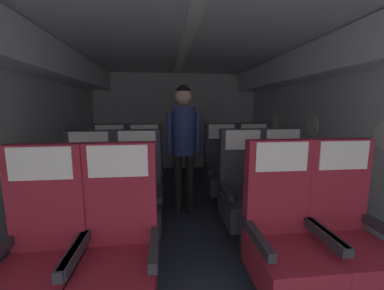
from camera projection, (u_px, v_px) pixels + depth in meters
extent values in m
cube|color=#2D3342|center=(189.00, 229.00, 2.69)|extent=(3.80, 5.96, 0.02)
cube|color=silver|center=(7.00, 138.00, 2.33)|extent=(0.08, 5.56, 2.12)
cube|color=silver|center=(345.00, 134.00, 2.72)|extent=(0.08, 5.56, 2.12)
cube|color=silver|center=(189.00, 30.00, 2.36)|extent=(3.68, 5.56, 0.06)
cube|color=#B6BBBB|center=(177.00, 121.00, 5.27)|extent=(3.68, 0.06, 2.12)
cube|color=silver|center=(23.00, 49.00, 2.22)|extent=(0.39, 5.33, 0.36)
cube|color=silver|center=(333.00, 57.00, 2.56)|extent=(0.39, 5.33, 0.36)
cube|color=white|center=(189.00, 34.00, 2.37)|extent=(0.12, 5.00, 0.02)
cylinder|color=white|center=(312.00, 126.00, 3.26)|extent=(0.01, 0.26, 0.26)
cylinder|color=white|center=(275.00, 122.00, 4.35)|extent=(0.01, 0.26, 0.26)
cube|color=maroon|center=(37.00, 287.00, 1.34)|extent=(0.45, 0.52, 0.23)
cube|color=maroon|center=(48.00, 197.00, 1.48)|extent=(0.45, 0.09, 0.68)
cube|color=#28282D|center=(74.00, 252.00, 1.33)|extent=(0.05, 0.44, 0.06)
cube|color=silver|center=(40.00, 164.00, 1.40)|extent=(0.36, 0.01, 0.20)
cube|color=maroon|center=(118.00, 279.00, 1.41)|extent=(0.45, 0.52, 0.23)
cube|color=maroon|center=(121.00, 194.00, 1.54)|extent=(0.45, 0.09, 0.68)
cube|color=#28282D|center=(154.00, 245.00, 1.40)|extent=(0.05, 0.44, 0.06)
cube|color=#28282D|center=(77.00, 250.00, 1.35)|extent=(0.05, 0.44, 0.06)
cube|color=silver|center=(118.00, 161.00, 1.46)|extent=(0.36, 0.01, 0.20)
cube|color=maroon|center=(352.00, 260.00, 1.58)|extent=(0.45, 0.52, 0.23)
cube|color=maroon|center=(336.00, 185.00, 1.72)|extent=(0.45, 0.09, 0.68)
cube|color=#28282D|center=(325.00, 233.00, 1.53)|extent=(0.05, 0.44, 0.06)
cube|color=silver|center=(344.00, 155.00, 1.64)|extent=(0.36, 0.01, 0.20)
cube|color=maroon|center=(288.00, 265.00, 1.54)|extent=(0.45, 0.52, 0.23)
cube|color=maroon|center=(277.00, 187.00, 1.68)|extent=(0.45, 0.09, 0.68)
cube|color=#28282D|center=(322.00, 233.00, 1.53)|extent=(0.05, 0.44, 0.06)
cube|color=#28282D|center=(257.00, 237.00, 1.48)|extent=(0.05, 0.44, 0.06)
cube|color=silver|center=(282.00, 157.00, 1.59)|extent=(0.36, 0.01, 0.20)
cube|color=#38383D|center=(90.00, 239.00, 2.25)|extent=(0.16, 0.19, 0.23)
cube|color=#33333D|center=(88.00, 217.00, 2.22)|extent=(0.45, 0.52, 0.23)
cube|color=#33333D|center=(92.00, 164.00, 2.36)|extent=(0.45, 0.09, 0.68)
cube|color=#28282D|center=(111.00, 195.00, 2.21)|extent=(0.05, 0.44, 0.06)
cube|color=#28282D|center=(62.00, 197.00, 2.16)|extent=(0.05, 0.44, 0.06)
cube|color=silver|center=(89.00, 142.00, 2.27)|extent=(0.36, 0.01, 0.20)
cube|color=#38383D|center=(139.00, 236.00, 2.32)|extent=(0.16, 0.19, 0.23)
cube|color=#33333D|center=(138.00, 213.00, 2.28)|extent=(0.45, 0.52, 0.23)
cube|color=#33333D|center=(138.00, 163.00, 2.42)|extent=(0.45, 0.09, 0.68)
cube|color=#28282D|center=(160.00, 192.00, 2.28)|extent=(0.05, 0.44, 0.06)
cube|color=#28282D|center=(113.00, 194.00, 2.23)|extent=(0.05, 0.44, 0.06)
cube|color=silver|center=(137.00, 141.00, 2.34)|extent=(0.36, 0.01, 0.20)
cube|color=#38383D|center=(285.00, 227.00, 2.49)|extent=(0.16, 0.19, 0.23)
cube|color=#33333D|center=(287.00, 206.00, 2.45)|extent=(0.45, 0.52, 0.23)
cube|color=#33333D|center=(280.00, 159.00, 2.59)|extent=(0.45, 0.09, 0.68)
cube|color=#28282D|center=(308.00, 186.00, 2.44)|extent=(0.05, 0.44, 0.06)
cube|color=#28282D|center=(268.00, 188.00, 2.39)|extent=(0.05, 0.44, 0.06)
cube|color=silver|center=(283.00, 139.00, 2.50)|extent=(0.36, 0.01, 0.20)
cube|color=#38383D|center=(245.00, 231.00, 2.41)|extent=(0.16, 0.19, 0.23)
cube|color=#33333D|center=(246.00, 209.00, 2.38)|extent=(0.45, 0.52, 0.23)
cube|color=#33333D|center=(241.00, 160.00, 2.51)|extent=(0.45, 0.09, 0.68)
cube|color=#28282D|center=(268.00, 189.00, 2.37)|extent=(0.05, 0.44, 0.06)
cube|color=#28282D|center=(225.00, 190.00, 2.32)|extent=(0.05, 0.44, 0.06)
cube|color=silver|center=(243.00, 140.00, 2.43)|extent=(0.36, 0.01, 0.20)
cube|color=#38383D|center=(111.00, 202.00, 3.13)|extent=(0.16, 0.19, 0.23)
cube|color=#33333D|center=(110.00, 186.00, 3.09)|extent=(0.45, 0.52, 0.23)
cube|color=#33333D|center=(111.00, 149.00, 3.23)|extent=(0.45, 0.09, 0.68)
cube|color=#28282D|center=(126.00, 170.00, 3.09)|extent=(0.05, 0.44, 0.06)
cube|color=#28282D|center=(91.00, 171.00, 3.04)|extent=(0.05, 0.44, 0.06)
cube|color=silver|center=(110.00, 133.00, 3.15)|extent=(0.36, 0.01, 0.20)
cube|color=#38383D|center=(146.00, 201.00, 3.16)|extent=(0.16, 0.19, 0.23)
cube|color=#33333D|center=(145.00, 185.00, 3.13)|extent=(0.45, 0.52, 0.23)
cube|color=#33333D|center=(145.00, 148.00, 3.27)|extent=(0.45, 0.09, 0.68)
cube|color=#28282D|center=(161.00, 169.00, 3.12)|extent=(0.05, 0.44, 0.06)
cube|color=#28282D|center=(128.00, 170.00, 3.07)|extent=(0.05, 0.44, 0.06)
cube|color=silver|center=(144.00, 132.00, 3.18)|extent=(0.36, 0.01, 0.20)
cube|color=#38383D|center=(255.00, 197.00, 3.33)|extent=(0.16, 0.19, 0.23)
cube|color=#33333D|center=(256.00, 181.00, 3.30)|extent=(0.45, 0.52, 0.23)
cube|color=#33333D|center=(252.00, 146.00, 3.44)|extent=(0.45, 0.09, 0.68)
cube|color=#28282D|center=(272.00, 166.00, 3.29)|extent=(0.05, 0.44, 0.06)
cube|color=#28282D|center=(241.00, 167.00, 3.24)|extent=(0.05, 0.44, 0.06)
cube|color=silver|center=(254.00, 131.00, 3.35)|extent=(0.36, 0.01, 0.20)
cube|color=#38383D|center=(223.00, 198.00, 3.28)|extent=(0.16, 0.19, 0.23)
cube|color=#33333D|center=(223.00, 182.00, 3.24)|extent=(0.45, 0.52, 0.23)
cube|color=#33333D|center=(220.00, 147.00, 3.38)|extent=(0.45, 0.09, 0.68)
cube|color=#28282D|center=(239.00, 167.00, 3.23)|extent=(0.05, 0.44, 0.06)
cube|color=#28282D|center=(208.00, 168.00, 3.19)|extent=(0.05, 0.44, 0.06)
cube|color=silver|center=(221.00, 131.00, 3.30)|extent=(0.36, 0.01, 0.20)
cylinder|color=black|center=(178.00, 184.00, 3.06)|extent=(0.11, 0.11, 0.77)
cylinder|color=black|center=(190.00, 183.00, 3.08)|extent=(0.11, 0.11, 0.77)
cylinder|color=navy|center=(184.00, 131.00, 2.96)|extent=(0.28, 0.28, 0.60)
cylinder|color=navy|center=(169.00, 133.00, 2.95)|extent=(0.07, 0.07, 0.51)
cylinder|color=navy|center=(198.00, 133.00, 2.99)|extent=(0.07, 0.07, 0.51)
sphere|color=tan|center=(183.00, 96.00, 2.90)|extent=(0.22, 0.22, 0.22)
sphere|color=black|center=(183.00, 93.00, 2.89)|extent=(0.18, 0.18, 0.18)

